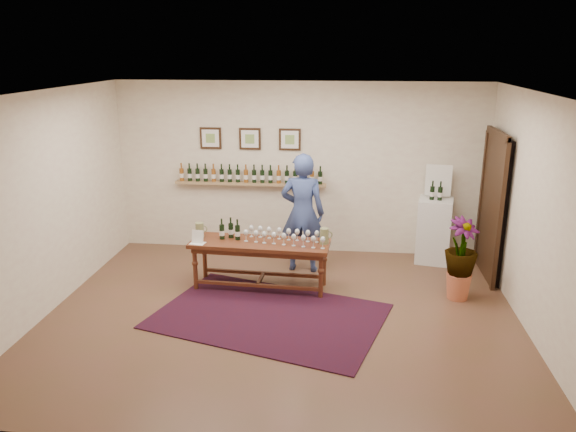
# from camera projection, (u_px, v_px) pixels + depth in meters

# --- Properties ---
(ground) EXTENTS (6.00, 6.00, 0.00)m
(ground) POSITION_uv_depth(u_px,v_px,m) (281.00, 316.00, 7.18)
(ground) COLOR brown
(ground) RESTS_ON ground
(room_shell) EXTENTS (6.00, 6.00, 6.00)m
(room_shell) POSITION_uv_depth(u_px,v_px,m) (435.00, 199.00, 8.41)
(room_shell) COLOR #F2ECCD
(room_shell) RESTS_ON ground
(rug) EXTENTS (3.21, 2.58, 0.01)m
(rug) POSITION_uv_depth(u_px,v_px,m) (269.00, 316.00, 7.17)
(rug) COLOR #480C12
(rug) RESTS_ON ground
(tasting_table) EXTENTS (1.98, 0.72, 0.69)m
(tasting_table) POSITION_uv_depth(u_px,v_px,m) (260.00, 249.00, 7.87)
(tasting_table) COLOR #4A2712
(tasting_table) RESTS_ON ground
(table_glasses) EXTENTS (1.32, 0.50, 0.18)m
(table_glasses) POSITION_uv_depth(u_px,v_px,m) (286.00, 236.00, 7.79)
(table_glasses) COLOR silver
(table_glasses) RESTS_ON tasting_table
(table_bottles) EXTENTS (0.27, 0.16, 0.28)m
(table_bottles) POSITION_uv_depth(u_px,v_px,m) (230.00, 229.00, 7.94)
(table_bottles) COLOR black
(table_bottles) RESTS_ON tasting_table
(pitcher_left) EXTENTS (0.14, 0.14, 0.22)m
(pitcher_left) POSITION_uv_depth(u_px,v_px,m) (200.00, 230.00, 8.00)
(pitcher_left) COLOR olive
(pitcher_left) RESTS_ON tasting_table
(pitcher_right) EXTENTS (0.16, 0.16, 0.22)m
(pitcher_right) POSITION_uv_depth(u_px,v_px,m) (324.00, 236.00, 7.73)
(pitcher_right) COLOR olive
(pitcher_right) RESTS_ON tasting_table
(menu_card) EXTENTS (0.22, 0.17, 0.18)m
(menu_card) POSITION_uv_depth(u_px,v_px,m) (198.00, 237.00, 7.77)
(menu_card) COLOR white
(menu_card) RESTS_ON tasting_table
(display_pedestal) EXTENTS (0.60, 0.60, 1.03)m
(display_pedestal) POSITION_uv_depth(u_px,v_px,m) (434.00, 231.00, 8.89)
(display_pedestal) COLOR silver
(display_pedestal) RESTS_ON ground
(pedestal_bottles) EXTENTS (0.31, 0.14, 0.30)m
(pedestal_bottles) POSITION_uv_depth(u_px,v_px,m) (436.00, 190.00, 8.67)
(pedestal_bottles) COLOR black
(pedestal_bottles) RESTS_ON display_pedestal
(info_sign) EXTENTS (0.40, 0.10, 0.55)m
(info_sign) POSITION_uv_depth(u_px,v_px,m) (438.00, 180.00, 8.78)
(info_sign) COLOR white
(info_sign) RESTS_ON display_pedestal
(potted_plant) EXTENTS (0.72, 0.72, 0.98)m
(potted_plant) POSITION_uv_depth(u_px,v_px,m) (461.00, 259.00, 7.53)
(potted_plant) COLOR #C16240
(potted_plant) RESTS_ON ground
(person) EXTENTS (0.69, 0.48, 1.82)m
(person) POSITION_uv_depth(u_px,v_px,m) (303.00, 213.00, 8.43)
(person) COLOR navy
(person) RESTS_ON ground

